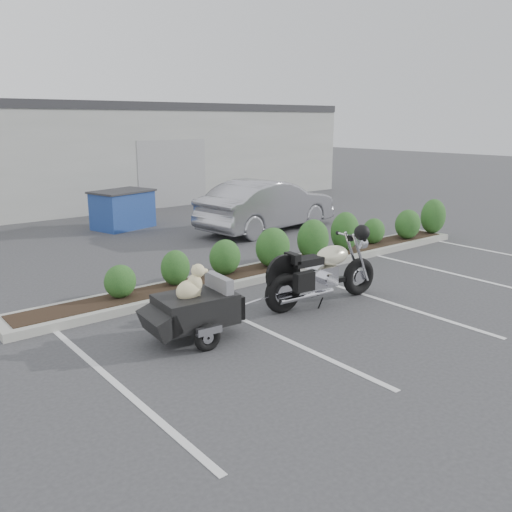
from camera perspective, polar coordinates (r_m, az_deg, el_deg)
ground at (r=10.11m, az=6.27°, el=-5.19°), size 90.00×90.00×0.00m
planter_kerb at (r=12.28m, az=2.37°, el=-1.27°), size 12.00×1.00×0.15m
building at (r=24.71m, az=-22.99°, el=9.93°), size 26.00×10.00×4.00m
motorcycle at (r=10.06m, az=7.12°, el=-1.78°), size 2.59×0.88×1.48m
pet_trailer at (r=8.43m, az=-6.49°, el=-5.46°), size 2.07×1.16×1.23m
sedan at (r=16.76m, az=1.24°, el=5.38°), size 4.96×2.33×1.57m
dumpster at (r=17.62m, az=-13.85°, el=4.82°), size 2.09×1.68×1.20m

